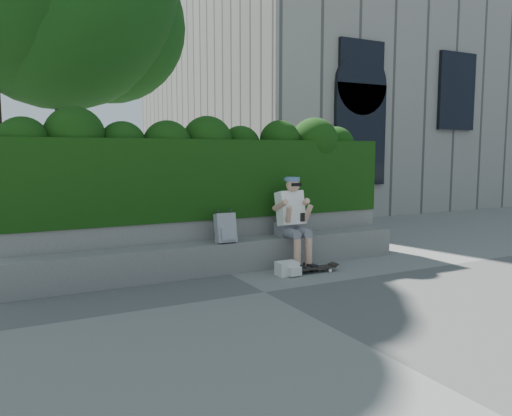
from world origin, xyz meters
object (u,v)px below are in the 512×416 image
backpack_plaid (225,228)px  backpack_ground (287,268)px  person (292,218)px  skateboard (313,268)px

backpack_plaid → backpack_ground: size_ratio=1.41×
person → skateboard: size_ratio=1.90×
backpack_ground → skateboard: bearing=-6.6°
skateboard → backpack_plaid: 1.41m
skateboard → backpack_plaid: size_ratio=1.70×
backpack_ground → person: bearing=50.9°
person → backpack_plaid: size_ratio=3.23×
skateboard → person: bearing=99.7°
backpack_plaid → backpack_ground: backpack_plaid is taller
backpack_ground → backpack_plaid: bearing=144.0°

